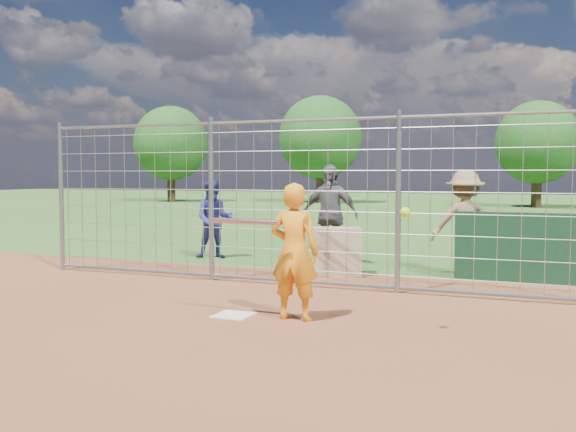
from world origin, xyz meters
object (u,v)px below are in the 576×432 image
at_px(batter, 294,252).
at_px(bystander_c, 465,223).
at_px(bystander_a, 214,219).
at_px(bystander_b, 329,215).
at_px(equipment_bin, 337,251).

height_order(batter, bystander_c, bystander_c).
bearing_deg(bystander_a, bystander_b, -25.63).
distance_m(bystander_b, equipment_bin, 1.34).
bearing_deg(bystander_c, equipment_bin, 5.71).
height_order(batter, equipment_bin, batter).
bearing_deg(bystander_a, bystander_c, -27.97).
xyz_separation_m(bystander_b, equipment_bin, (0.50, -1.12, -0.54)).
bearing_deg(bystander_c, bystander_a, -21.52).
xyz_separation_m(batter, equipment_bin, (-0.55, 3.36, -0.40)).
distance_m(bystander_a, equipment_bin, 3.19).
distance_m(batter, equipment_bin, 3.43).
distance_m(batter, bystander_a, 5.72).
bearing_deg(batter, bystander_a, -52.25).
distance_m(bystander_a, bystander_b, 2.46).
height_order(bystander_a, bystander_b, bystander_b).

